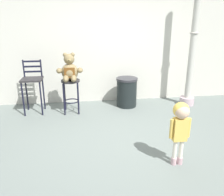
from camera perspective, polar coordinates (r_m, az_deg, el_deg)
ground_plane at (r=3.86m, az=2.97°, el=-10.89°), size 24.00×24.00×0.00m
building_wall at (r=5.62m, az=-1.19°, el=16.61°), size 7.09×0.30×3.41m
bar_stool_with_teddy at (r=4.96m, az=-10.16°, el=2.13°), size 0.39×0.39×0.72m
teddy_bear at (r=4.84m, az=-10.45°, el=6.75°), size 0.54×0.48×0.57m
child_walking at (r=3.16m, az=16.64°, el=-5.40°), size 0.29×0.23×0.90m
trash_bin at (r=5.32m, az=3.66°, el=1.50°), size 0.49×0.49×0.67m
lamppost at (r=5.52m, az=19.12°, el=9.57°), size 0.33×0.33×2.85m
bar_chair_empty at (r=5.14m, az=-19.12°, el=3.73°), size 0.42×0.42×1.12m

